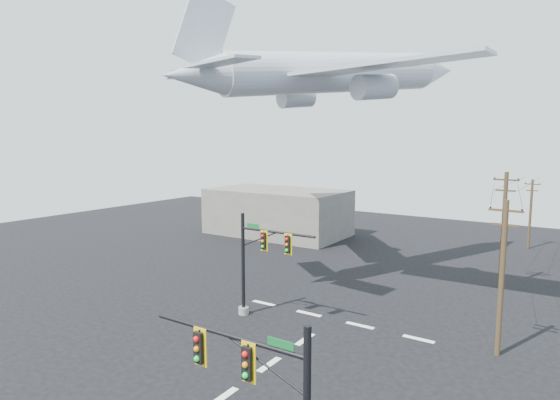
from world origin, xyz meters
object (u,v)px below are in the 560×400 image
Objects in this scene: utility_pole_b at (503,228)px; airliner at (334,74)px; utility_pole_c at (530,213)px; signal_mast_far at (257,264)px; utility_pole_a at (502,276)px.

airliner is (-12.73, -6.57, 12.87)m from utility_pole_b.
utility_pole_c is (0.47, 17.69, -0.96)m from utility_pole_b.
airliner reaches higher than signal_mast_far.
utility_pole_b reaches higher than signal_mast_far.
signal_mast_far is 0.92× the size of utility_pole_c.
utility_pole_a is (15.22, 3.04, 0.88)m from signal_mast_far.
utility_pole_c is (-1.38, 31.54, -0.58)m from utility_pole_a.
utility_pole_b is 17.72m from utility_pole_c.
utility_pole_c is 30.89m from airliner.
utility_pole_c is 0.28× the size of airliner.
utility_pole_b is 0.35× the size of airliner.
signal_mast_far is at bearing -100.32° from utility_pole_c.
utility_pole_c is at bearing 68.19° from signal_mast_far.
utility_pole_b reaches higher than utility_pole_a.
airliner is at bearing 157.07° from utility_pole_a.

